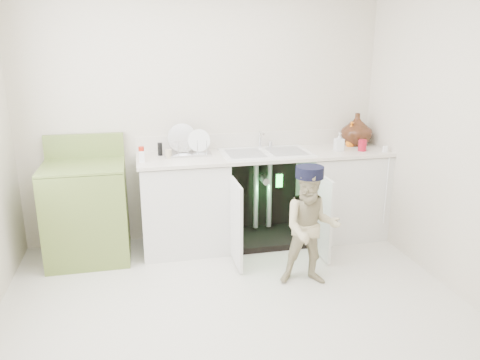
% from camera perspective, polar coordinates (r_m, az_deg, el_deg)
% --- Properties ---
extents(ground, '(3.50, 3.50, 0.00)m').
position_cam_1_polar(ground, '(3.62, -0.38, -15.47)').
color(ground, beige).
rests_on(ground, ground).
extents(room_shell, '(6.00, 5.50, 1.26)m').
position_cam_1_polar(room_shell, '(3.15, -0.43, 4.24)').
color(room_shell, beige).
rests_on(room_shell, ground).
extents(counter_run, '(2.44, 1.02, 1.23)m').
position_cam_1_polar(counter_run, '(4.63, 3.44, -1.78)').
color(counter_run, silver).
rests_on(counter_run, ground).
extents(avocado_stove, '(0.71, 0.65, 1.11)m').
position_cam_1_polar(avocado_stove, '(4.46, -18.15, -3.53)').
color(avocado_stove, olive).
rests_on(avocado_stove, ground).
extents(repair_worker, '(0.55, 0.83, 0.99)m').
position_cam_1_polar(repair_worker, '(3.81, 8.63, -5.60)').
color(repair_worker, '#BFB589').
rests_on(repair_worker, ground).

